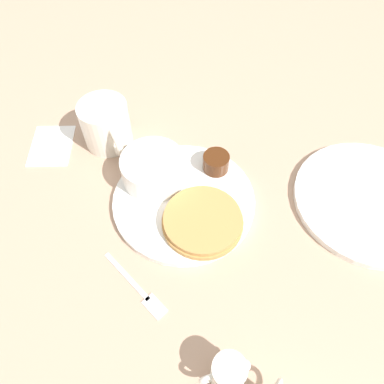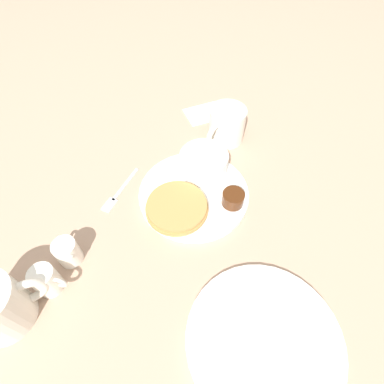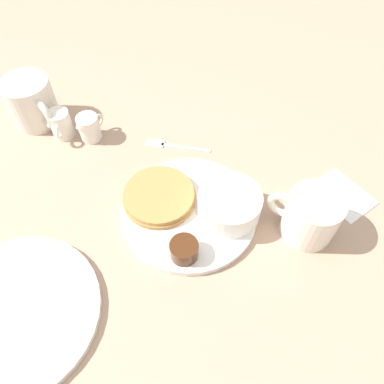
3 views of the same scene
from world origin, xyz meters
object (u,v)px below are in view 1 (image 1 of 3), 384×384
object	(u,v)px
bowl	(153,168)
creamer_pitcher_near	(228,373)
plate	(184,200)
coffee_mug	(106,125)
fork	(140,291)

from	to	relation	value
bowl	creamer_pitcher_near	xyz separation A→B (m)	(-0.31, -0.13, -0.01)
plate	creamer_pitcher_near	size ratio (longest dim) A/B	3.81
creamer_pitcher_near	plate	bearing A→B (deg)	15.44
coffee_mug	fork	size ratio (longest dim) A/B	1.05
plate	creamer_pitcher_near	bearing A→B (deg)	-164.56
coffee_mug	plate	bearing A→B (deg)	-131.05
bowl	coffee_mug	xyz separation A→B (m)	(0.09, 0.10, 0.01)
creamer_pitcher_near	bowl	bearing A→B (deg)	22.70
plate	coffee_mug	size ratio (longest dim) A/B	2.13
bowl	coffee_mug	world-z (taller)	coffee_mug
plate	fork	bearing A→B (deg)	161.88
plate	bowl	world-z (taller)	bowl
plate	coffee_mug	bearing A→B (deg)	48.95
bowl	creamer_pitcher_near	world-z (taller)	bowl
bowl	coffee_mug	bearing A→B (deg)	46.69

